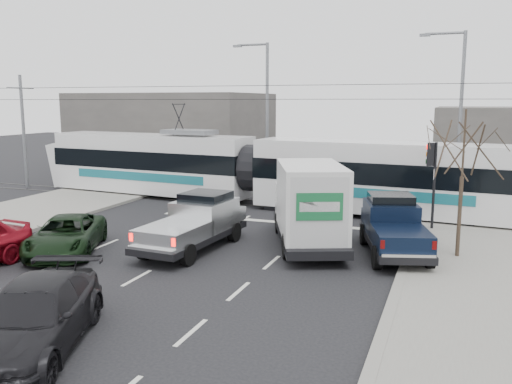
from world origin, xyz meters
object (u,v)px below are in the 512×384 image
(bare_tree, at_px, (464,150))
(street_lamp_near, at_px, (457,107))
(traffic_signal, at_px, (432,167))
(silver_pickup, at_px, (197,222))
(green_car, at_px, (66,235))
(tram, at_px, (254,169))
(street_lamp_far, at_px, (264,106))
(navy_pickup, at_px, (393,226))
(box_truck, at_px, (309,205))
(dark_car, at_px, (33,318))

(bare_tree, height_order, street_lamp_near, street_lamp_near)
(traffic_signal, distance_m, silver_pickup, 9.94)
(traffic_signal, bearing_deg, green_car, -146.93)
(bare_tree, bearing_deg, tram, 144.81)
(tram, bearing_deg, green_car, -100.13)
(street_lamp_far, distance_m, navy_pickup, 17.05)
(silver_pickup, height_order, box_truck, box_truck)
(street_lamp_near, height_order, box_truck, street_lamp_near)
(navy_pickup, bearing_deg, bare_tree, -17.06)
(street_lamp_far, height_order, silver_pickup, street_lamp_far)
(box_truck, bearing_deg, dark_car, -130.11)
(silver_pickup, distance_m, box_truck, 4.21)
(bare_tree, xyz_separation_m, street_lamp_near, (-0.29, 11.50, 1.32))
(tram, height_order, box_truck, tram)
(box_truck, height_order, dark_car, box_truck)
(street_lamp_near, xyz_separation_m, tram, (-9.86, -4.35, -3.25))
(navy_pickup, bearing_deg, box_truck, 164.00)
(street_lamp_near, xyz_separation_m, box_truck, (-5.00, -11.51, -3.55))
(box_truck, bearing_deg, navy_pickup, -21.49)
(box_truck, bearing_deg, street_lamp_far, 93.65)
(street_lamp_far, height_order, box_truck, street_lamp_far)
(street_lamp_far, xyz_separation_m, green_car, (-1.46, -17.39, -4.46))
(street_lamp_near, height_order, silver_pickup, street_lamp_near)
(silver_pickup, bearing_deg, street_lamp_near, 60.05)
(navy_pickup, relative_size, dark_car, 1.02)
(bare_tree, xyz_separation_m, dark_car, (-8.71, -10.51, -3.05))
(tram, distance_m, green_car, 11.53)
(street_lamp_near, distance_m, tram, 11.25)
(bare_tree, bearing_deg, street_lamp_near, 91.42)
(silver_pickup, bearing_deg, navy_pickup, 17.49)
(navy_pickup, bearing_deg, traffic_signal, 58.50)
(bare_tree, distance_m, dark_car, 13.99)
(silver_pickup, height_order, green_car, silver_pickup)
(street_lamp_far, distance_m, tram, 7.32)
(green_car, bearing_deg, box_truck, 1.18)
(tram, xyz_separation_m, dark_car, (1.43, -17.66, -1.12))
(green_car, bearing_deg, dark_car, -80.43)
(bare_tree, bearing_deg, street_lamp_far, 131.12)
(street_lamp_near, relative_size, box_truck, 1.35)
(street_lamp_near, height_order, dark_car, street_lamp_near)
(street_lamp_near, bearing_deg, navy_pickup, -99.42)
(silver_pickup, bearing_deg, dark_car, -83.39)
(bare_tree, height_order, navy_pickup, bare_tree)
(dark_car, bearing_deg, bare_tree, 29.54)
(tram, height_order, silver_pickup, tram)
(green_car, bearing_deg, traffic_signal, 8.25)
(street_lamp_near, height_order, tram, street_lamp_near)
(traffic_signal, bearing_deg, box_truck, -136.06)
(traffic_signal, relative_size, green_car, 0.77)
(traffic_signal, xyz_separation_m, box_truck, (-4.16, -4.01, -1.18))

